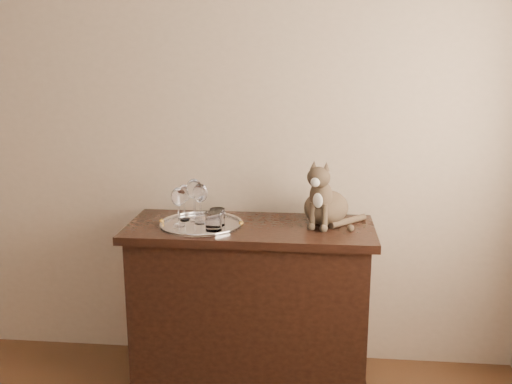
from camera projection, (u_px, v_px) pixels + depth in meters
wall_back at (144, 115)px, 3.01m from camera, size 4.00×0.10×2.70m
sideboard at (250, 306)px, 2.86m from camera, size 1.20×0.50×0.85m
tray at (201, 225)px, 2.76m from camera, size 0.40×0.40×0.01m
wine_glass_a at (184, 202)px, 2.82m from camera, size 0.07×0.07×0.18m
wine_glass_b at (194, 200)px, 2.81m from camera, size 0.08×0.08×0.21m
wine_glass_c at (179, 207)px, 2.72m from camera, size 0.07×0.07×0.19m
wine_glass_d at (200, 203)px, 2.77m from camera, size 0.07×0.07×0.19m
tumbler_a at (214, 221)px, 2.65m from camera, size 0.08×0.08×0.09m
tumbler_c at (217, 217)px, 2.73m from camera, size 0.07×0.07×0.08m
cat at (327, 191)px, 2.76m from camera, size 0.41×0.40×0.33m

